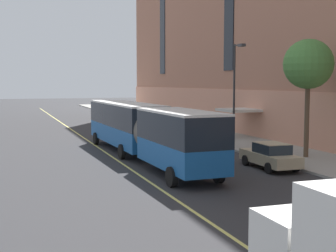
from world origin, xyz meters
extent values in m
plane|color=#303033|center=(0.00, 0.00, 0.00)|extent=(260.00, 260.00, 0.00)
cube|color=#9E9B93|center=(9.81, 3.00, 0.07)|extent=(5.72, 160.00, 0.15)
cube|color=silver|center=(11.07, 15.32, 2.60)|extent=(3.20, 3.40, 0.24)
cube|color=#19569E|center=(-0.56, 11.37, 1.26)|extent=(2.93, 12.10, 1.29)
cube|color=black|center=(-0.56, 11.37, 2.69)|extent=(2.94, 12.10, 1.57)
cube|color=silver|center=(-0.56, 11.37, 3.54)|extent=(2.96, 12.10, 0.12)
cube|color=#19232D|center=(-0.75, 17.41, 2.54)|extent=(2.36, 0.15, 1.18)
cube|color=orange|center=(-0.75, 17.42, 3.30)|extent=(1.80, 0.11, 0.28)
cube|color=black|center=(-0.75, 17.43, 0.72)|extent=(2.52, 0.20, 0.24)
cube|color=white|center=(-1.65, 17.40, 0.97)|extent=(0.28, 0.07, 0.18)
cube|color=white|center=(0.15, 17.46, 0.97)|extent=(0.28, 0.07, 0.18)
cylinder|color=#595651|center=(-0.37, 4.86, 2.05)|extent=(2.47, 1.07, 2.44)
cube|color=#19569E|center=(-0.24, 0.80, 1.26)|extent=(2.78, 7.21, 1.29)
cube|color=black|center=(-0.24, 0.80, 2.69)|extent=(2.80, 7.21, 1.57)
cube|color=silver|center=(-0.24, 0.80, 3.54)|extent=(2.81, 7.21, 0.12)
cylinder|color=black|center=(-1.97, 15.54, 0.50)|extent=(0.33, 1.01, 1.00)
cylinder|color=black|center=(0.59, 15.61, 0.50)|extent=(0.33, 1.01, 1.00)
cylinder|color=black|center=(-1.74, 7.72, 0.50)|extent=(0.33, 1.01, 1.00)
cylinder|color=black|center=(0.83, 7.80, 0.50)|extent=(0.33, 1.01, 1.00)
cylinder|color=black|center=(-1.47, -1.20, 0.50)|extent=(0.33, 1.01, 1.00)
cylinder|color=black|center=(1.10, -1.13, 0.50)|extent=(0.33, 1.01, 1.00)
cube|color=#BCAD89|center=(5.67, 1.43, 0.64)|extent=(1.87, 4.54, 0.64)
cube|color=#232D38|center=(5.67, 1.21, 1.24)|extent=(1.59, 2.07, 0.56)
cube|color=#BCAD89|center=(5.67, 1.21, 1.54)|extent=(1.55, 1.97, 0.04)
cylinder|color=black|center=(4.86, 2.85, 0.32)|extent=(0.24, 0.65, 0.64)
cylinder|color=black|center=(6.57, 2.80, 0.32)|extent=(0.24, 0.65, 0.64)
cylinder|color=black|center=(4.78, 0.06, 0.32)|extent=(0.24, 0.65, 0.64)
cylinder|color=black|center=(6.49, 0.02, 0.32)|extent=(0.24, 0.65, 0.64)
cube|color=#23603D|center=(5.88, 12.04, 0.64)|extent=(1.96, 4.30, 0.64)
cube|color=#232D38|center=(5.89, 11.83, 1.24)|extent=(1.67, 1.96, 0.56)
cube|color=#23603D|center=(5.89, 11.83, 1.54)|extent=(1.63, 1.88, 0.04)
cylinder|color=black|center=(4.95, 13.33, 0.32)|extent=(0.24, 0.65, 0.64)
cylinder|color=black|center=(6.74, 13.39, 0.32)|extent=(0.24, 0.65, 0.64)
cylinder|color=black|center=(5.03, 10.70, 0.32)|extent=(0.24, 0.65, 0.64)
cylinder|color=black|center=(6.82, 10.75, 0.32)|extent=(0.24, 0.65, 0.64)
cube|color=navy|center=(5.74, 25.74, 0.64)|extent=(1.75, 4.71, 0.64)
cube|color=#232D38|center=(5.74, 25.51, 1.24)|extent=(1.54, 2.12, 0.56)
cube|color=navy|center=(5.74, 25.51, 1.54)|extent=(1.50, 2.03, 0.04)
cylinder|color=black|center=(4.90, 27.20, 0.32)|extent=(0.22, 0.64, 0.64)
cylinder|color=black|center=(6.60, 27.20, 0.32)|extent=(0.22, 0.64, 0.64)
cylinder|color=black|center=(4.89, 24.29, 0.32)|extent=(0.22, 0.64, 0.64)
cylinder|color=black|center=(6.59, 24.28, 0.32)|extent=(0.22, 0.64, 0.64)
cube|color=black|center=(5.88, 33.82, 0.64)|extent=(1.95, 4.54, 0.64)
cube|color=#232D38|center=(5.87, 33.60, 1.24)|extent=(1.65, 2.07, 0.56)
cube|color=black|center=(5.87, 33.60, 1.54)|extent=(1.61, 1.98, 0.04)
cylinder|color=black|center=(5.05, 35.24, 0.32)|extent=(0.24, 0.65, 0.64)
cylinder|color=black|center=(6.81, 35.18, 0.32)|extent=(0.24, 0.65, 0.64)
cylinder|color=black|center=(4.95, 32.47, 0.32)|extent=(0.24, 0.65, 0.64)
cylinder|color=black|center=(6.72, 32.41, 0.32)|extent=(0.24, 0.65, 0.64)
cube|color=black|center=(5.81, 18.90, 0.64)|extent=(1.98, 4.65, 0.64)
cube|color=#232D38|center=(5.80, 18.67, 1.24)|extent=(1.67, 2.12, 0.56)
cube|color=black|center=(5.80, 18.67, 1.54)|extent=(1.63, 2.03, 0.04)
cylinder|color=black|center=(4.99, 20.35, 0.32)|extent=(0.25, 0.65, 0.64)
cylinder|color=black|center=(6.75, 20.28, 0.32)|extent=(0.25, 0.65, 0.64)
cylinder|color=black|center=(4.87, 17.52, 0.32)|extent=(0.25, 0.65, 0.64)
cylinder|color=black|center=(6.64, 17.45, 0.32)|extent=(0.25, 0.65, 0.64)
cube|color=silver|center=(-2.54, -13.33, 1.25)|extent=(2.12, 1.74, 1.60)
cube|color=#1E2833|center=(-2.52, -12.45, 1.50)|extent=(1.87, 0.11, 0.80)
cylinder|color=brown|center=(9.79, 3.60, 2.77)|extent=(0.31, 0.31, 5.24)
sphere|color=#4C843D|center=(9.79, 3.60, 6.28)|extent=(3.27, 3.27, 3.27)
cylinder|color=#2D2D30|center=(7.55, 9.62, 4.06)|extent=(0.16, 0.16, 7.81)
cylinder|color=#2D2D30|center=(7.55, 9.07, 7.86)|extent=(0.10, 1.10, 0.10)
cube|color=#3D3D3F|center=(7.55, 8.52, 7.81)|extent=(0.36, 0.60, 0.20)
cylinder|color=red|center=(7.45, 23.18, 0.43)|extent=(0.24, 0.24, 0.55)
sphere|color=silver|center=(7.45, 23.18, 0.77)|extent=(0.20, 0.20, 0.20)
cylinder|color=silver|center=(7.29, 23.18, 0.48)|extent=(0.10, 0.09, 0.09)
cylinder|color=silver|center=(7.61, 23.18, 0.48)|extent=(0.10, 0.09, 0.09)
cube|color=#E0D66B|center=(-2.14, 3.00, 0.00)|extent=(0.16, 140.00, 0.01)
camera|label=1|loc=(-9.15, -22.30, 5.09)|focal=50.00mm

